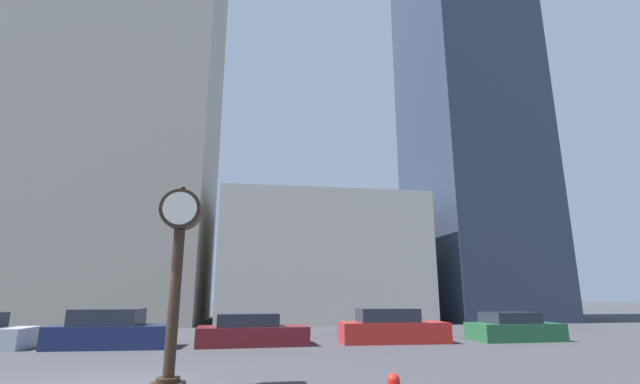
% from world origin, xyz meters
% --- Properties ---
extents(building_tall_tower, '(15.11, 12.00, 33.68)m').
position_xyz_m(building_tall_tower, '(-7.98, 24.00, 16.84)').
color(building_tall_tower, '#BCB29E').
rests_on(building_tall_tower, ground_plane).
extents(building_storefront_row, '(14.96, 12.00, 9.26)m').
position_xyz_m(building_storefront_row, '(8.28, 24.00, 4.63)').
color(building_storefront_row, beige).
rests_on(building_storefront_row, ground_plane).
extents(building_glass_modern, '(9.04, 12.00, 34.46)m').
position_xyz_m(building_glass_modern, '(22.09, 24.00, 17.23)').
color(building_glass_modern, '#2D384C').
rests_on(building_glass_modern, ground_plane).
extents(street_clock, '(0.95, 0.76, 4.55)m').
position_xyz_m(street_clock, '(1.37, 0.08, 2.82)').
color(street_clock, black).
rests_on(street_clock, ground_plane).
extents(car_navy, '(4.51, 2.01, 1.45)m').
position_xyz_m(car_navy, '(-2.17, 7.87, 0.61)').
color(car_navy, '#19234C').
rests_on(car_navy, ground_plane).
extents(car_maroon, '(4.47, 2.14, 1.24)m').
position_xyz_m(car_maroon, '(3.17, 7.94, 0.52)').
color(car_maroon, maroon).
rests_on(car_maroon, ground_plane).
extents(car_red, '(4.57, 1.92, 1.41)m').
position_xyz_m(car_red, '(9.07, 7.99, 0.59)').
color(car_red, red).
rests_on(car_red, ground_plane).
extents(car_green, '(3.91, 2.01, 1.22)m').
position_xyz_m(car_green, '(14.70, 7.97, 0.52)').
color(car_green, '#236038').
rests_on(car_green, ground_plane).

